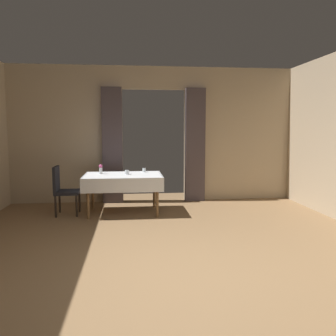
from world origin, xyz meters
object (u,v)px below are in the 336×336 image
object	(u,v)px
glass_mid_b	(144,170)
chair_mid_left	(63,188)
dining_table_mid	(123,179)
flower_vase_mid	(101,169)
glass_mid_c	(127,172)

from	to	relation	value
glass_mid_b	chair_mid_left	bearing A→B (deg)	-165.20
dining_table_mid	glass_mid_b	size ratio (longest dim) A/B	18.50
chair_mid_left	flower_vase_mid	size ratio (longest dim) A/B	4.95
dining_table_mid	glass_mid_c	xyz separation A→B (m)	(0.08, 0.01, 0.13)
flower_vase_mid	glass_mid_c	world-z (taller)	flower_vase_mid
dining_table_mid	glass_mid_c	bearing A→B (deg)	10.91
glass_mid_b	glass_mid_c	world-z (taller)	glass_mid_c
dining_table_mid	flower_vase_mid	distance (m)	0.50
chair_mid_left	glass_mid_c	xyz separation A→B (m)	(1.21, 0.07, 0.28)
dining_table_mid	glass_mid_c	world-z (taller)	glass_mid_c
flower_vase_mid	glass_mid_b	world-z (taller)	flower_vase_mid
glass_mid_b	glass_mid_c	distance (m)	0.49
flower_vase_mid	glass_mid_b	distance (m)	0.88
dining_table_mid	flower_vase_mid	bearing A→B (deg)	160.21
dining_table_mid	chair_mid_left	bearing A→B (deg)	-177.32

